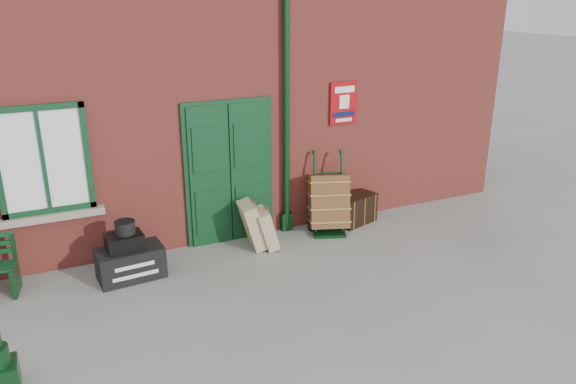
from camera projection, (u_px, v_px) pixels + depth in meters
ground at (287, 275)px, 7.92m from camera, size 80.00×80.00×0.00m
station_building at (206, 85)px, 10.16m from camera, size 10.30×4.30×4.36m
houdini_trunk at (131, 263)px, 7.77m from camera, size 0.92×0.55×0.44m
strongbox at (125, 242)px, 7.63m from camera, size 0.51×0.39×0.22m
hatbox at (125, 227)px, 7.60m from camera, size 0.29×0.29×0.18m
suitcase_back at (252, 225)px, 8.64m from camera, size 0.45×0.56×0.75m
suitcase_front at (266, 228)px, 8.65m from camera, size 0.40×0.50×0.65m
porter_trolley at (329, 202)px, 9.20m from camera, size 0.82×0.85×1.30m
dark_trunk at (354, 208)px, 9.63m from camera, size 0.80×0.64×0.50m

